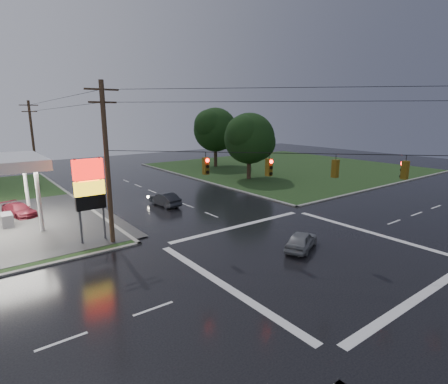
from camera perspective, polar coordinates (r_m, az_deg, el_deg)
ground at (r=23.75m, az=13.53°, el=-9.67°), size 120.00×120.00×0.00m
grass_ne at (r=59.36m, az=10.29°, el=3.97°), size 36.00×36.00×0.08m
pylon_sign at (r=25.61m, az=-21.12°, el=0.84°), size 2.00×0.35×6.00m
utility_pole_nw at (r=24.67m, az=-18.56°, el=4.65°), size 2.20×0.32×11.00m
utility_pole_n at (r=52.40m, az=-28.75°, el=7.45°), size 2.20×0.32×10.50m
traffic_signals at (r=22.15m, az=14.47°, el=6.04°), size 26.87×26.87×1.47m
tree_ne_near at (r=47.64m, az=4.29°, el=8.70°), size 7.99×6.80×8.98m
tree_ne_far at (r=58.86m, az=-1.29°, el=10.11°), size 8.46×7.20×9.80m
car_north at (r=34.77m, az=-9.66°, el=-1.16°), size 1.70×4.07×1.31m
car_crossing at (r=24.08m, az=12.51°, el=-7.72°), size 3.89×2.84×1.23m
car_pump at (r=35.73m, az=-30.49°, el=-2.53°), size 2.78×4.31×1.16m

